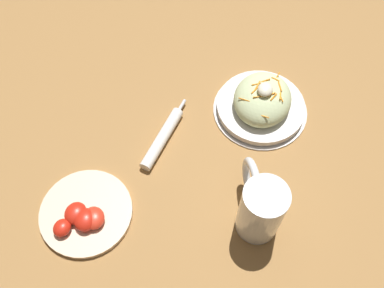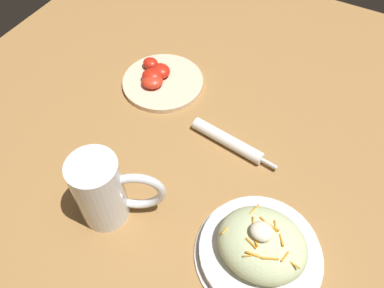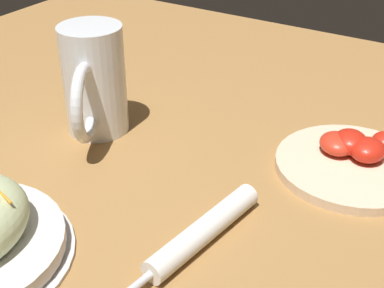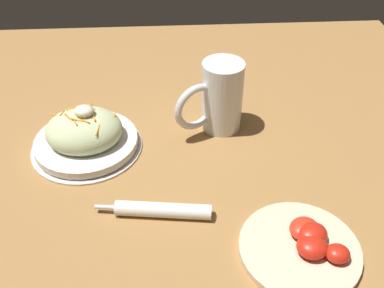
{
  "view_description": "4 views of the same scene",
  "coord_description": "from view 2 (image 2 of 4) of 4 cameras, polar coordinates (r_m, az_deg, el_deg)",
  "views": [
    {
      "loc": [
        -0.48,
        -0.15,
        0.85
      ],
      "look_at": [
        -0.04,
        -0.01,
        0.07
      ],
      "focal_mm": 40.09,
      "sensor_mm": 36.0,
      "label": 1
    },
    {
      "loc": [
        0.16,
        -0.41,
        0.66
      ],
      "look_at": [
        -0.06,
        -0.01,
        0.06
      ],
      "focal_mm": 36.4,
      "sensor_mm": 36.0,
      "label": 2
    },
    {
      "loc": [
        0.37,
        0.29,
        0.39
      ],
      "look_at": [
        -0.09,
        0.01,
        0.06
      ],
      "focal_mm": 51.03,
      "sensor_mm": 36.0,
      "label": 3
    },
    {
      "loc": [
        -0.04,
        0.59,
        0.58
      ],
      "look_at": [
        -0.07,
        -0.02,
        0.09
      ],
      "focal_mm": 41.27,
      "sensor_mm": 36.0,
      "label": 4
    }
  ],
  "objects": [
    {
      "name": "beer_mug",
      "position": [
        0.7,
        -12.83,
        -7.03
      ],
      "size": [
        0.15,
        0.11,
        0.15
      ],
      "color": "white",
      "rests_on": "ground_plane"
    },
    {
      "name": "napkin_roll",
      "position": [
        0.83,
        5.32,
        0.47
      ],
      "size": [
        0.2,
        0.05,
        0.03
      ],
      "color": "white",
      "rests_on": "ground_plane"
    },
    {
      "name": "salad_plate",
      "position": [
        0.69,
        10.03,
        -14.69
      ],
      "size": [
        0.23,
        0.23,
        0.1
      ],
      "color": "silver",
      "rests_on": "ground_plane"
    },
    {
      "name": "tomato_plate",
      "position": [
        0.95,
        -4.67,
        9.39
      ],
      "size": [
        0.19,
        0.19,
        0.04
      ],
      "color": "beige",
      "rests_on": "ground_plane"
    },
    {
      "name": "ground_plane",
      "position": [
        0.8,
        4.18,
        -3.95
      ],
      "size": [
        1.43,
        1.43,
        0.0
      ],
      "primitive_type": "plane",
      "color": "#9E703D"
    }
  ]
}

